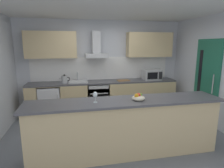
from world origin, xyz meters
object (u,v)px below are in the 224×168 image
refrigerator (50,101)px  microwave (152,75)px  wine_glass (95,95)px  chopping_board (123,80)px  sink (78,81)px  kettle (65,79)px  fruit_bowl (138,98)px  range_hood (96,49)px  oven (98,97)px

refrigerator → microwave: (2.91, -0.03, 0.62)m
wine_glass → chopping_board: wine_glass is taller
sink → kettle: (-0.35, -0.04, 0.08)m
kettle → fruit_bowl: size_ratio=1.31×
kettle → sink: bearing=7.3°
microwave → kettle: size_ratio=1.73×
refrigerator → wine_glass: (0.98, -2.24, 0.70)m
refrigerator → fruit_bowl: bearing=-53.0°
microwave → range_hood: range_hood is taller
oven → fruit_bowl: (0.41, -2.26, 0.59)m
microwave → kettle: microwave is taller
range_hood → chopping_board: bearing=-11.6°
sink → fruit_bowl: size_ratio=2.27×
range_hood → wine_glass: range_hood is taller
refrigerator → range_hood: bearing=5.8°
fruit_bowl → chopping_board: fruit_bowl is taller
kettle → wine_glass: size_ratio=1.62×
sink → range_hood: range_hood is taller
sink → oven: bearing=-1.2°
kettle → range_hood: 1.19m
sink → wine_glass: bearing=-84.5°
range_hood → fruit_bowl: range_hood is taller
fruit_bowl → range_hood: bearing=99.6°
sink → wine_glass: (0.22, -2.25, 0.20)m
kettle → chopping_board: 1.63m
oven → microwave: size_ratio=1.60×
refrigerator → fruit_bowl: fruit_bowl is taller
kettle → wine_glass: wine_glass is taller
oven → chopping_board: size_ratio=2.35×
microwave → range_hood: bearing=174.4°
chopping_board → refrigerator: bearing=179.4°
kettle → fruit_bowl: 2.57m
oven → sink: (-0.54, 0.01, 0.47)m
refrigerator → kettle: 0.71m
refrigerator → microwave: size_ratio=1.70×
sink → kettle: bearing=-172.7°
oven → kettle: (-0.89, -0.03, 0.55)m
oven → wine_glass: 2.36m
refrigerator → wine_glass: size_ratio=4.78×
wine_glass → range_hood: bearing=82.3°
fruit_bowl → microwave: bearing=61.6°
microwave → oven: bearing=179.0°
microwave → chopping_board: bearing=179.7°
kettle → fruit_bowl: (1.29, -2.23, 0.04)m
chopping_board → sink: bearing=178.4°
oven → kettle: size_ratio=2.77×
oven → chopping_board: chopping_board is taller
oven → refrigerator: 1.30m
oven → chopping_board: 0.87m
sink → wine_glass: wine_glass is taller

